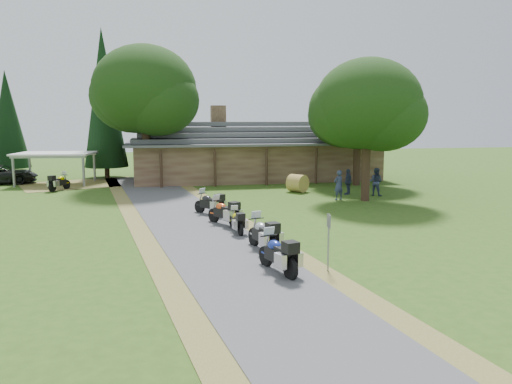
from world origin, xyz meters
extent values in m
plane|color=#2E5016|center=(0.00, 0.00, 0.00)|extent=(120.00, 120.00, 0.00)
plane|color=#464648|center=(-0.50, 4.00, 0.00)|extent=(51.95, 51.95, 0.00)
imported|color=black|center=(-14.37, 24.44, 1.12)|extent=(2.80, 5.98, 2.25)
imported|color=#313A58|center=(8.88, 11.66, 1.11)|extent=(0.75, 0.64, 2.22)
imported|color=#313A58|center=(11.95, 12.83, 1.10)|extent=(0.76, 0.75, 2.20)
imported|color=#313A58|center=(10.37, 13.73, 1.02)|extent=(0.71, 0.71, 2.04)
cylinder|color=olive|center=(7.32, 15.50, 0.62)|extent=(1.67, 1.65, 1.24)
cone|color=black|center=(-6.51, 26.96, 6.34)|extent=(3.68, 3.68, 12.68)
cone|color=black|center=(-14.69, 28.77, 4.61)|extent=(3.33, 3.33, 9.21)
camera|label=1|loc=(-2.54, -17.85, 5.17)|focal=35.00mm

